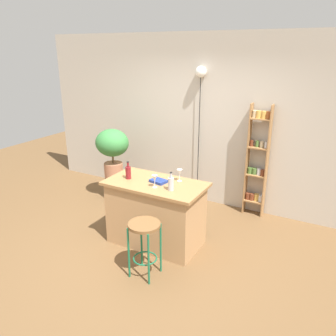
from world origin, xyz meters
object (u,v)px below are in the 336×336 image
Objects in this scene: wine_glass_left at (155,179)px; pendant_globe_light at (201,76)px; cookbook at (158,181)px; spice_shelf at (257,161)px; bottle_sauce_amber at (171,183)px; potted_plant at (112,147)px; wine_glass_center at (180,173)px; bottle_spirits_clear at (128,172)px; bar_stool at (144,236)px; plant_stool at (115,187)px.

pendant_globe_light is at bearing 95.07° from wine_glass_left.
wine_glass_left reaches higher than cookbook.
spice_shelf is 7.44× the size of bottle_sauce_amber.
pendant_globe_light is (-1.01, 0.04, 1.24)m from spice_shelf.
wine_glass_center is (1.65, -0.70, 0.05)m from potted_plant.
spice_shelf is 2.05m from bottle_spirits_clear.
bar_stool is at bearing -81.62° from pendant_globe_light.
pendant_globe_light reaches higher than wine_glass_center.
bottle_spirits_clear is at bearing 173.98° from bottle_sauce_amber.
bar_stool is 4.15× the size of wine_glass_left.
spice_shelf is at bearing 14.52° from plant_stool.
bottle_spirits_clear is at bearing -130.52° from spice_shelf.
pendant_globe_light reaches higher than bottle_spirits_clear.
bottle_spirits_clear is at bearing -43.49° from potted_plant.
pendant_globe_light is (-0.33, 2.22, 1.63)m from bar_stool.
pendant_globe_light is at bearing 177.97° from spice_shelf.
bar_stool is 1.01m from bottle_spirits_clear.
bottle_sauce_amber is at bearing 4.81° from wine_glass_left.
potted_plant is (-1.65, 1.58, 0.44)m from bar_stool.
wine_glass_left is 0.20m from cookbook.
plant_stool is at bearing -165.48° from spice_shelf.
bottle_spirits_clear is 0.44m from cookbook.
wine_glass_left is at bearing -35.34° from plant_stool.
spice_shelf is 2.09× the size of potted_plant.
bar_stool is 4.15× the size of wine_glass_center.
bar_stool is 2.30m from plant_stool.
spice_shelf is at bearing -2.03° from pendant_globe_light.
bottle_spirits_clear is 0.69m from wine_glass_center.
wine_glass_center is 1.79m from pendant_globe_light.
spice_shelf is 1.48m from wine_glass_center.
spice_shelf is at bearing 49.48° from bottle_spirits_clear.
plant_stool is (-1.65, 1.58, -0.31)m from bar_stool.
pendant_globe_light is at bearing 98.38° from bar_stool.
potted_plant is at bearing 156.94° from wine_glass_center.
spice_shelf reaches higher than wine_glass_center.
cookbook reaches higher than bar_stool.
bar_stool is 2.77m from pendant_globe_light.
bottle_sauce_amber is 1.46× the size of wine_glass_left.
bottle_sauce_amber is 0.32m from cookbook.
bottle_sauce_amber is 0.69m from bottle_spirits_clear.
potted_plant reaches higher than plant_stool.
pendant_globe_light is at bearing 103.66° from wine_glass_center.
wine_glass_left is 0.38m from wine_glass_center.
wine_glass_left reaches higher than plant_stool.
bar_stool is 1.00m from wine_glass_center.
spice_shelf reaches higher than bar_stool.
bottle_spirits_clear reaches higher than wine_glass_left.
bottle_sauce_amber is 0.10× the size of pendant_globe_light.
spice_shelf is at bearing 14.52° from potted_plant.
wine_glass_center is at bearing 48.32° from cookbook.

